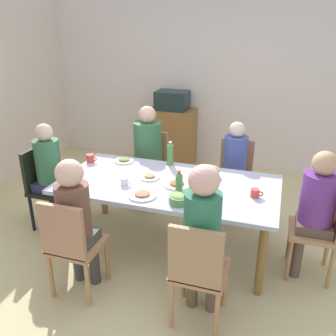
{
  "coord_description": "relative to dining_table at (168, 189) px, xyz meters",
  "views": [
    {
      "loc": [
        0.96,
        -2.96,
        2.16
      ],
      "look_at": [
        0.0,
        0.0,
        0.87
      ],
      "focal_mm": 38.22,
      "sensor_mm": 36.0,
      "label": 1
    }
  ],
  "objects": [
    {
      "name": "ground_plane",
      "position": [
        0.0,
        0.0,
        -0.66
      ],
      "size": [
        6.47,
        6.47,
        0.0
      ],
      "primitive_type": "plane",
      "color": "#CCBD88"
    },
    {
      "name": "wall_back",
      "position": [
        0.0,
        2.5,
        0.64
      ],
      "size": [
        5.63,
        0.12,
        2.6
      ],
      "primitive_type": "cube",
      "color": "silver",
      "rests_on": "ground_plane"
    },
    {
      "name": "dining_table",
      "position": [
        0.0,
        0.0,
        0.0
      ],
      "size": [
        2.08,
        1.05,
        0.72
      ],
      "color": "silver",
      "rests_on": "ground_plane"
    },
    {
      "name": "chair_0",
      "position": [
        -0.52,
        -0.9,
        -0.14
      ],
      "size": [
        0.4,
        0.4,
        0.9
      ],
      "color": "#AD7953",
      "rests_on": "ground_plane"
    },
    {
      "name": "person_0",
      "position": [
        -0.52,
        -0.81,
        0.06
      ],
      "size": [
        0.3,
        0.3,
        1.2
      ],
      "color": "#373E3D",
      "rests_on": "ground_plane"
    },
    {
      "name": "chair_1",
      "position": [
        0.52,
        -0.9,
        -0.14
      ],
      "size": [
        0.4,
        0.4,
        0.9
      ],
      "color": "#B27554",
      "rests_on": "ground_plane"
    },
    {
      "name": "person_1",
      "position": [
        0.52,
        -0.81,
        0.1
      ],
      "size": [
        0.3,
        0.3,
        1.28
      ],
      "color": "brown",
      "rests_on": "ground_plane"
    },
    {
      "name": "chair_2",
      "position": [
        1.42,
        0.0,
        -0.14
      ],
      "size": [
        0.4,
        0.4,
        0.9
      ],
      "color": "tan",
      "rests_on": "ground_plane"
    },
    {
      "name": "person_2",
      "position": [
        1.33,
        0.0,
        0.06
      ],
      "size": [
        0.3,
        0.3,
        1.19
      ],
      "color": "brown",
      "rests_on": "ground_plane"
    },
    {
      "name": "chair_3",
      "position": [
        -1.42,
        0.0,
        -0.14
      ],
      "size": [
        0.4,
        0.4,
        0.9
      ],
      "color": "black",
      "rests_on": "ground_plane"
    },
    {
      "name": "person_3",
      "position": [
        -1.33,
        0.0,
        0.04
      ],
      "size": [
        0.3,
        0.3,
        1.19
      ],
      "color": "#303753",
      "rests_on": "ground_plane"
    },
    {
      "name": "chair_4",
      "position": [
        -0.52,
        0.9,
        -0.14
      ],
      "size": [
        0.4,
        0.4,
        0.9
      ],
      "color": "#AF7A50",
      "rests_on": "ground_plane"
    },
    {
      "name": "person_4",
      "position": [
        -0.52,
        0.81,
        0.1
      ],
      "size": [
        0.33,
        0.33,
        1.25
      ],
      "color": "#3C3E3D",
      "rests_on": "ground_plane"
    },
    {
      "name": "chair_5",
      "position": [
        0.52,
        0.9,
        -0.14
      ],
      "size": [
        0.4,
        0.4,
        0.9
      ],
      "color": "#A68059",
      "rests_on": "ground_plane"
    },
    {
      "name": "person_5",
      "position": [
        0.52,
        0.81,
        0.02
      ],
      "size": [
        0.3,
        0.3,
        1.15
      ],
      "color": "#594D46",
      "rests_on": "ground_plane"
    },
    {
      "name": "plate_0",
      "position": [
        -0.21,
        0.04,
        0.08
      ],
      "size": [
        0.2,
        0.2,
        0.04
      ],
      "color": "white",
      "rests_on": "dining_table"
    },
    {
      "name": "plate_1",
      "position": [
        -0.63,
        0.37,
        0.08
      ],
      "size": [
        0.22,
        0.22,
        0.04
      ],
      "color": "#EDE4C8",
      "rests_on": "dining_table"
    },
    {
      "name": "plate_2",
      "position": [
        -0.13,
        -0.34,
        0.08
      ],
      "size": [
        0.26,
        0.26,
        0.04
      ],
      "color": "silver",
      "rests_on": "dining_table"
    },
    {
      "name": "plate_3",
      "position": [
        0.1,
        -0.04,
        0.08
      ],
      "size": [
        0.25,
        0.25,
        0.04
      ],
      "color": "silver",
      "rests_on": "dining_table"
    },
    {
      "name": "plate_4",
      "position": [
        0.41,
        -0.02,
        0.08
      ],
      "size": [
        0.21,
        0.21,
        0.04
      ],
      "color": "silver",
      "rests_on": "dining_table"
    },
    {
      "name": "bowl_0",
      "position": [
        0.33,
        0.28,
        0.12
      ],
      "size": [
        0.21,
        0.21,
        0.1
      ],
      "color": "#9B5E46",
      "rests_on": "dining_table"
    },
    {
      "name": "bowl_1",
      "position": [
        0.22,
        -0.37,
        0.11
      ],
      "size": [
        0.18,
        0.18,
        0.09
      ],
      "color": "#4B8246",
      "rests_on": "dining_table"
    },
    {
      "name": "cup_0",
      "position": [
        0.51,
        -0.39,
        0.11
      ],
      "size": [
        0.11,
        0.07,
        0.09
      ],
      "color": "#324F99",
      "rests_on": "dining_table"
    },
    {
      "name": "cup_1",
      "position": [
        -0.97,
        0.24,
        0.11
      ],
      "size": [
        0.12,
        0.08,
        0.09
      ],
      "color": "#C9423C",
      "rests_on": "dining_table"
    },
    {
      "name": "cup_2",
      "position": [
        -0.37,
        -0.18,
        0.1
      ],
      "size": [
        0.11,
        0.07,
        0.07
      ],
      "color": "white",
      "rests_on": "dining_table"
    },
    {
      "name": "cup_3",
      "position": [
        0.82,
        -0.05,
        0.11
      ],
      "size": [
        0.11,
        0.07,
        0.08
      ],
      "color": "#D2453B",
      "rests_on": "dining_table"
    },
    {
      "name": "bottle_0",
      "position": [
        0.17,
        -0.2,
        0.17
      ],
      "size": [
        0.07,
        0.07,
        0.22
      ],
      "color": "#457E3F",
      "rests_on": "dining_table"
    },
    {
      "name": "bottle_1",
      "position": [
        -0.12,
        0.45,
        0.19
      ],
      "size": [
        0.07,
        0.07,
        0.26
      ],
      "color": "#4A853A",
      "rests_on": "dining_table"
    },
    {
      "name": "side_cabinet",
      "position": [
        -0.65,
        2.2,
        -0.21
      ],
      "size": [
        0.7,
        0.44,
        0.9
      ],
      "primitive_type": "cube",
      "color": "olive",
      "rests_on": "ground_plane"
    },
    {
      "name": "microwave",
      "position": [
        -0.65,
        2.2,
        0.38
      ],
      "size": [
        0.48,
        0.36,
        0.28
      ],
      "primitive_type": "cube",
      "color": "#1D2F30",
      "rests_on": "side_cabinet"
    }
  ]
}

